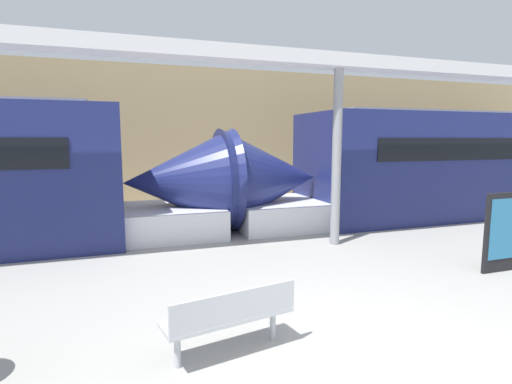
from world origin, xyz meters
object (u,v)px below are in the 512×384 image
Objects in this scene: bench_near at (231,314)px; poster_board at (506,232)px; train_left at (466,166)px; support_column_near at (337,159)px.

poster_board is (5.41, 1.14, 0.25)m from bench_near.
poster_board reaches higher than bench_near.
support_column_near reaches higher than train_left.
poster_board is 3.49m from support_column_near.
support_column_near is at bearing 126.39° from poster_board.
train_left is at bearing 21.13° from bench_near.
support_column_near reaches higher than bench_near.
poster_board is (-4.15, -4.85, -0.79)m from train_left.
bench_near is at bearing -168.06° from poster_board.
bench_near is at bearing -132.59° from support_column_near.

